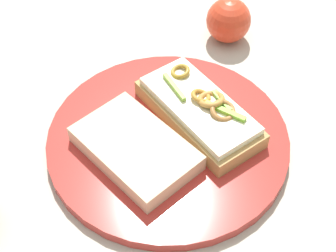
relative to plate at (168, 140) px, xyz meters
The scene contains 5 objects.
ground_plane 0.01m from the plate, ahead, with size 2.00×2.00×0.00m, color #B7B1A1.
plate is the anchor object (origin of this frame).
sandwich 0.06m from the plate, 83.43° to the right, with size 0.19×0.10×0.05m.
bread_slice_side 0.05m from the plate, 96.68° to the left, with size 0.15×0.10×0.02m, color beige.
apple_2 0.24m from the plate, 52.87° to the right, with size 0.07×0.07×0.07m, color red.
Camera 1 is at (-0.37, 0.21, 0.52)m, focal length 54.81 mm.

